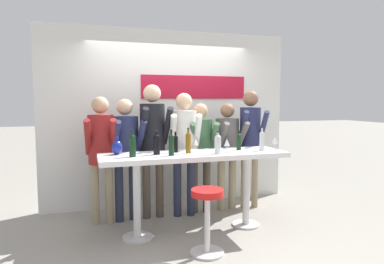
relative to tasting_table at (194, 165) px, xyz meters
The scene contains 23 objects.
ground_plane 0.85m from the tasting_table, behind, with size 40.00×40.00×0.00m, color gray.
back_wall 1.39m from the tasting_table, 89.80° to the left, with size 3.90×0.12×2.72m.
tasting_table is the anchor object (origin of this frame).
bar_stool 0.75m from the tasting_table, 95.36° to the right, with size 0.37×0.37×0.70m.
person_far_left 1.26m from the tasting_table, 150.32° to the left, with size 0.41×0.53×1.69m.
person_left 1.02m from the tasting_table, 139.70° to the left, with size 0.47×0.57×1.66m.
person_center_left 0.83m from the tasting_table, 120.74° to the left, with size 0.42×0.56×1.85m.
person_center 0.64m from the tasting_table, 86.18° to the left, with size 0.48×0.59×1.74m.
person_center_right 0.75m from the tasting_table, 65.30° to the left, with size 0.44×0.54×1.60m.
person_right 1.01m from the tasting_table, 42.91° to the left, with size 0.44×0.54×1.60m.
person_far_right 1.33m from the tasting_table, 31.54° to the left, with size 0.44×0.57×1.78m.
wine_bottle_0 0.54m from the tasting_table, behind, with size 0.08×0.08×0.29m.
wine_bottle_1 0.82m from the tasting_table, behind, with size 0.08×0.08×0.31m.
wine_bottle_2 0.36m from the tasting_table, 145.90° to the left, with size 0.06×0.06×0.26m.
wine_bottle_3 0.69m from the tasting_table, ahead, with size 0.06×0.06×0.25m.
wine_bottle_4 0.93m from the tasting_table, ahead, with size 0.06×0.06×0.31m.
wine_bottle_5 0.30m from the tasting_table, 166.33° to the left, with size 0.06×0.06×0.31m.
wine_bottle_6 0.44m from the tasting_table, 160.47° to the right, with size 0.06×0.06×0.31m.
wine_bottle_7 0.40m from the tasting_table, 32.99° to the right, with size 0.08×0.08×0.27m.
wine_glass_0 1.11m from the tasting_table, ahead, with size 0.07×0.07×0.18m.
wine_glass_1 0.48m from the tasting_table, 17.32° to the right, with size 0.07×0.07×0.18m.
wine_glass_2 0.28m from the tasting_table, 59.74° to the left, with size 0.07×0.07×0.18m.
decorative_vase 0.96m from the tasting_table, behind, with size 0.13×0.13×0.22m.
Camera 1 is at (-1.27, -3.96, 1.63)m, focal length 32.00 mm.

